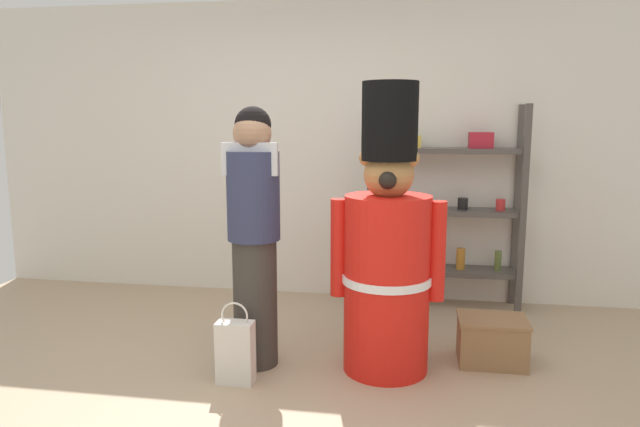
# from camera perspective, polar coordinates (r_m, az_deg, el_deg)

# --- Properties ---
(ground_plane) EXTENTS (6.40, 6.40, 0.00)m
(ground_plane) POSITION_cam_1_polar(r_m,az_deg,el_deg) (3.30, -4.63, -19.04)
(ground_plane) COLOR tan
(back_wall) EXTENTS (6.40, 0.12, 2.60)m
(back_wall) POSITION_cam_1_polar(r_m,az_deg,el_deg) (5.08, 1.17, 6.30)
(back_wall) COLOR silver
(back_wall) RESTS_ON ground_plane
(merchandise_shelf) EXTENTS (1.27, 0.35, 1.70)m
(merchandise_shelf) POSITION_cam_1_polar(r_m,az_deg,el_deg) (4.86, 12.42, 0.61)
(merchandise_shelf) COLOR #4C4742
(merchandise_shelf) RESTS_ON ground_plane
(teddy_bear_guard) EXTENTS (0.71, 0.55, 1.80)m
(teddy_bear_guard) POSITION_cam_1_polar(r_m,az_deg,el_deg) (3.54, 6.77, -4.24)
(teddy_bear_guard) COLOR red
(teddy_bear_guard) RESTS_ON ground_plane
(person_shopper) EXTENTS (0.35, 0.33, 1.66)m
(person_shopper) POSITION_cam_1_polar(r_m,az_deg,el_deg) (3.59, -6.66, -1.77)
(person_shopper) COLOR #38332D
(person_shopper) RESTS_ON ground_plane
(shopping_bag) EXTENTS (0.22, 0.12, 0.51)m
(shopping_bag) POSITION_cam_1_polar(r_m,az_deg,el_deg) (3.54, -8.51, -13.55)
(shopping_bag) COLOR silver
(shopping_bag) RESTS_ON ground_plane
(display_crate) EXTENTS (0.44, 0.34, 0.30)m
(display_crate) POSITION_cam_1_polar(r_m,az_deg,el_deg) (3.94, 16.90, -12.12)
(display_crate) COLOR olive
(display_crate) RESTS_ON ground_plane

